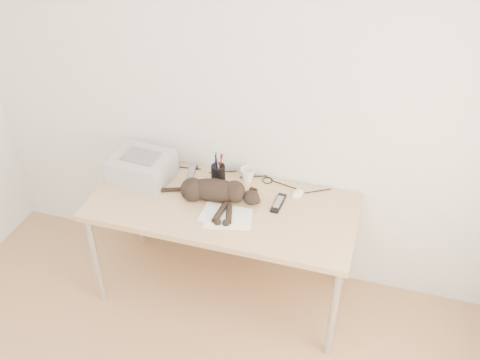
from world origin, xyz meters
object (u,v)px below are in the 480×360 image
(cat, at_px, (212,191))
(printer, at_px, (142,167))
(pen_cup, at_px, (218,174))
(desk, at_px, (227,213))
(mug, at_px, (248,175))
(mouse, at_px, (298,192))

(cat, bearing_deg, printer, 162.11)
(cat, height_order, pen_cup, pen_cup)
(desk, relative_size, printer, 4.18)
(cat, distance_m, mug, 0.30)
(printer, relative_size, pen_cup, 1.69)
(desk, distance_m, printer, 0.61)
(printer, xyz_separation_m, pen_cup, (0.47, 0.10, -0.02))
(desk, relative_size, mug, 16.76)
(mug, relative_size, pen_cup, 0.42)
(printer, xyz_separation_m, mug, (0.65, 0.16, -0.04))
(cat, relative_size, mug, 6.92)
(mouse, bearing_deg, pen_cup, -161.90)
(mug, bearing_deg, cat, -120.77)
(printer, xyz_separation_m, mouse, (0.98, 0.11, -0.07))
(printer, relative_size, cat, 0.58)
(desk, height_order, printer, printer)
(printer, bearing_deg, desk, -3.06)
(desk, relative_size, pen_cup, 7.06)
(mouse, bearing_deg, desk, -144.51)
(desk, bearing_deg, mouse, 19.00)
(desk, xyz_separation_m, mug, (0.08, 0.19, 0.18))
(printer, xyz_separation_m, cat, (0.50, -0.09, -0.02))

